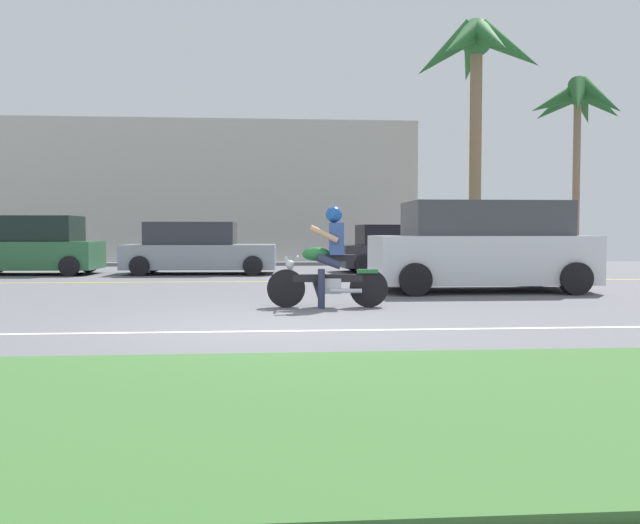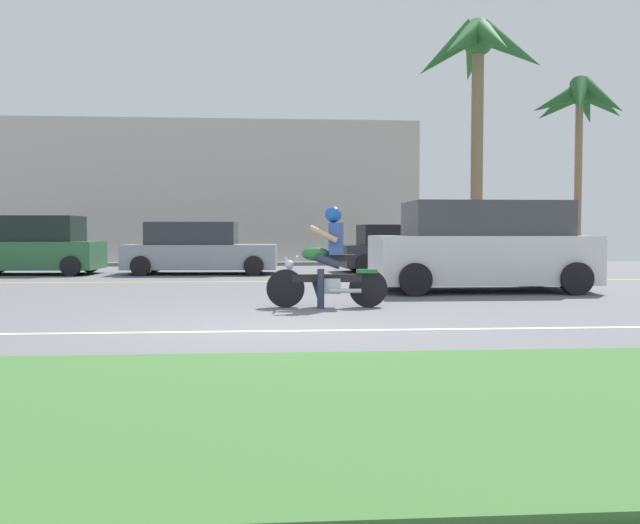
% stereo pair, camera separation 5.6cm
% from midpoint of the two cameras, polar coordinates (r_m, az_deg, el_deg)
% --- Properties ---
extents(ground, '(56.00, 30.00, 0.04)m').
position_cam_midpoint_polar(ground, '(11.71, -4.12, -3.55)').
color(ground, slate).
extents(grass_median, '(56.00, 3.80, 0.06)m').
position_cam_midpoint_polar(grass_median, '(4.70, -3.55, -12.25)').
color(grass_median, '#3D6B33').
rests_on(grass_median, ground).
extents(lane_line_near, '(50.40, 0.12, 0.01)m').
position_cam_midpoint_polar(lane_line_near, '(8.33, -3.97, -5.90)').
color(lane_line_near, silver).
rests_on(lane_line_near, ground).
extents(lane_line_far, '(50.40, 0.12, 0.01)m').
position_cam_midpoint_polar(lane_line_far, '(16.52, -4.23, -1.67)').
color(lane_line_far, yellow).
rests_on(lane_line_far, ground).
extents(motorcyclist, '(1.97, 0.64, 1.65)m').
position_cam_midpoint_polar(motorcyclist, '(10.85, 0.59, -0.23)').
color(motorcyclist, black).
rests_on(motorcyclist, ground).
extents(suv_nearby, '(4.61, 2.28, 1.85)m').
position_cam_midpoint_polar(suv_nearby, '(14.28, 13.51, 1.21)').
color(suv_nearby, silver).
rests_on(suv_nearby, ground).
extents(parked_car_0, '(3.84, 2.04, 1.69)m').
position_cam_midpoint_polar(parked_car_0, '(20.94, -23.30, 1.15)').
color(parked_car_0, '#2D663D').
rests_on(parked_car_0, ground).
extents(parked_car_1, '(4.42, 2.13, 1.51)m').
position_cam_midpoint_polar(parked_car_1, '(19.83, -10.46, 1.05)').
color(parked_car_1, '#8C939E').
rests_on(parked_car_1, ground).
extents(parked_car_2, '(3.98, 2.08, 1.44)m').
position_cam_midpoint_polar(parked_car_2, '(20.63, 6.82, 1.05)').
color(parked_car_2, '#232328').
rests_on(parked_car_2, ground).
extents(palm_tree_0, '(3.98, 3.77, 7.04)m').
position_cam_midpoint_polar(palm_tree_0, '(27.68, 21.13, 12.26)').
color(palm_tree_0, '#846B4C').
rests_on(palm_tree_0, ground).
extents(palm_tree_1, '(4.99, 5.18, 9.17)m').
position_cam_midpoint_polar(palm_tree_1, '(26.51, 13.06, 16.54)').
color(palm_tree_1, '#846B4C').
rests_on(palm_tree_1, ground).
extents(building_far, '(19.19, 4.00, 5.86)m').
position_cam_midpoint_polar(building_far, '(29.88, -10.96, 5.82)').
color(building_far, '#BCB7AD').
rests_on(building_far, ground).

